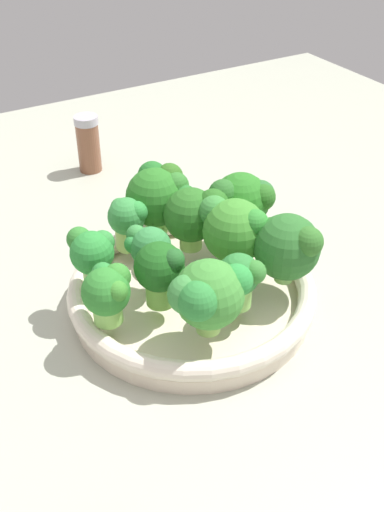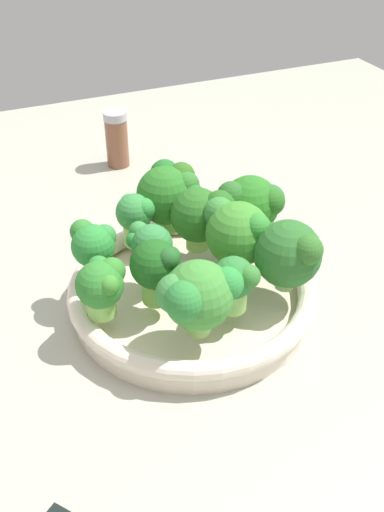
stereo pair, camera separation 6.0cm
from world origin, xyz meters
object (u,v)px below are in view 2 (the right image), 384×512
bowl (192,293)px  pepper_shaker (117,139)px  broccoli_floret_8 (286,251)px  broccoli_floret_0 (165,193)px  broccoli_floret_11 (234,281)px  broccoli_floret_7 (136,215)px  broccoli_floret_4 (252,204)px  broccoli_floret_10 (102,284)px  broccoli_floret_6 (236,232)px  broccoli_floret_2 (196,296)px  broccoli_floret_9 (93,246)px  broccoli_floret_3 (150,245)px  broccoli_floret_1 (200,214)px  broccoli_floret_5 (157,267)px

bowl → pepper_shaker: (-34.29, 2.86, 2.41)cm
bowl → broccoli_floret_8: (4.38, 8.10, 5.89)cm
bowl → broccoli_floret_0: 11.92cm
broccoli_floret_11 → broccoli_floret_7: bearing=-162.2°
broccoli_floret_4 → broccoli_floret_10: size_ratio=1.34×
bowl → broccoli_floret_6: 7.92cm
broccoli_floret_2 → broccoli_floret_9: size_ratio=1.26×
broccoli_floret_0 → broccoli_floret_9: size_ratio=1.25×
broccoli_floret_8 → pepper_shaker: broccoli_floret_8 is taller
broccoli_floret_6 → pepper_shaker: bearing=-176.4°
broccoli_floret_3 → broccoli_floret_4: 12.48cm
broccoli_floret_0 → broccoli_floret_6: bearing=22.2°
broccoli_floret_3 → pepper_shaker: size_ratio=0.70×
broccoli_floret_9 → broccoli_floret_4: bearing=90.0°
broccoli_floret_6 → broccoli_floret_7: size_ratio=1.27×
bowl → broccoli_floret_8: size_ratio=3.28×
broccoli_floret_0 → broccoli_floret_2: 17.74cm
broccoli_floret_2 → broccoli_floret_7: 16.08cm
broccoli_floret_1 → broccoli_floret_7: bearing=-120.2°
broccoli_floret_4 → broccoli_floret_7: size_ratio=1.27×
broccoli_floret_4 → broccoli_floret_6: size_ratio=1.00×
broccoli_floret_8 → broccoli_floret_9: 18.99cm
broccoli_floret_0 → broccoli_floret_5: size_ratio=1.17×
broccoli_floret_1 → broccoli_floret_8: size_ratio=0.93×
broccoli_floret_10 → broccoli_floret_7: bearing=146.0°
broccoli_floret_0 → broccoli_floret_7: bearing=-72.3°
broccoli_floret_5 → broccoli_floret_9: 7.43cm
broccoli_floret_0 → broccoli_floret_7: size_ratio=1.31×
broccoli_floret_0 → pepper_shaker: 24.76cm
broccoli_floret_0 → broccoli_floret_1: 5.28cm
broccoli_floret_9 → broccoli_floret_10: broccoli_floret_9 is taller
broccoli_floret_1 → broccoli_floret_7: 7.07cm
broccoli_floret_0 → broccoli_floret_5: (11.58, -5.35, -0.79)cm
broccoli_floret_0 → broccoli_floret_11: (15.71, 0.67, -1.37)cm
broccoli_floret_0 → broccoli_floret_4: size_ratio=1.03×
broccoli_floret_1 → broccoli_floret_5: (6.77, -7.48, -0.27)cm
broccoli_floret_3 → broccoli_floret_6: size_ratio=0.76×
bowl → broccoli_floret_10: 10.96cm
broccoli_floret_3 → pepper_shaker: 32.38cm
broccoli_floret_7 → pepper_shaker: size_ratio=0.72×
broccoli_floret_10 → broccoli_floret_11: (4.48, 11.35, 0.03)cm
broccoli_floret_6 → broccoli_floret_7: bearing=-136.8°
broccoli_floret_7 → broccoli_floret_9: size_ratio=0.96×
broccoli_floret_5 → broccoli_floret_0: bearing=155.2°
broccoli_floret_4 → broccoli_floret_9: broccoli_floret_4 is taller
pepper_shaker → broccoli_floret_6: bearing=3.6°
pepper_shaker → broccoli_floret_9: bearing=-21.2°
broccoli_floret_6 → broccoli_floret_9: 14.37cm
broccoli_floret_11 → broccoli_floret_4: bearing=144.7°
broccoli_floret_9 → pepper_shaker: broccoli_floret_9 is taller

